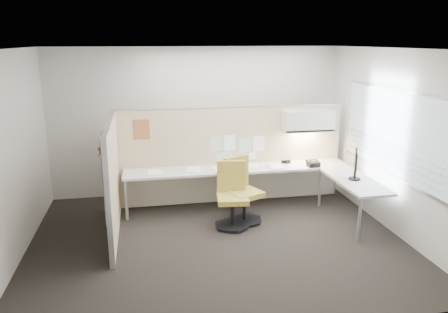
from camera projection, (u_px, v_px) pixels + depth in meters
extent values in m
cube|color=black|center=(217.00, 240.00, 6.58)|extent=(5.50, 4.50, 0.01)
cube|color=white|center=(216.00, 48.00, 5.85)|extent=(5.50, 4.50, 0.01)
cube|color=beige|center=(197.00, 122.00, 8.35)|extent=(5.50, 0.02, 2.80)
cube|color=beige|center=(258.00, 207.00, 4.08)|extent=(5.50, 0.02, 2.80)
cube|color=beige|center=(10.00, 159.00, 5.72)|extent=(0.02, 4.50, 2.80)
cube|color=beige|center=(393.00, 142.00, 6.71)|extent=(0.02, 4.50, 2.80)
cube|color=#8F99A6|center=(392.00, 132.00, 6.66)|extent=(0.01, 2.80, 1.30)
cube|color=#CCB98D|center=(232.00, 155.00, 7.97)|extent=(4.10, 0.06, 1.75)
cube|color=#CCB98D|center=(113.00, 180.00, 6.55)|extent=(0.06, 2.20, 1.75)
cube|color=beige|center=(238.00, 169.00, 7.70)|extent=(4.00, 0.60, 0.04)
cube|color=beige|center=(355.00, 181.00, 7.03)|extent=(0.60, 1.47, 0.04)
cube|color=beige|center=(235.00, 184.00, 8.05)|extent=(3.90, 0.02, 0.64)
cylinder|color=#A5A8AA|center=(126.00, 200.00, 7.21)|extent=(0.05, 0.05, 0.69)
cylinder|color=#A5A8AA|center=(359.00, 220.00, 6.43)|extent=(0.05, 0.05, 0.69)
cylinder|color=#A5A8AA|center=(320.00, 188.00, 7.82)|extent=(0.05, 0.05, 0.69)
cube|color=beige|center=(308.00, 121.00, 7.84)|extent=(0.90, 0.36, 0.38)
cube|color=#FFEABF|center=(307.00, 132.00, 7.90)|extent=(0.60, 0.06, 0.02)
cube|color=#8CBF8C|center=(216.00, 144.00, 7.82)|extent=(0.21, 0.00, 0.28)
cube|color=white|center=(229.00, 143.00, 7.86)|extent=(0.21, 0.00, 0.28)
cube|color=#8CBF8C|center=(245.00, 146.00, 7.93)|extent=(0.21, 0.00, 0.28)
cube|color=white|center=(259.00, 144.00, 7.97)|extent=(0.21, 0.00, 0.28)
cube|color=#8CBF8C|center=(224.00, 156.00, 7.91)|extent=(0.28, 0.00, 0.18)
cube|color=white|center=(251.00, 156.00, 8.00)|extent=(0.21, 0.00, 0.14)
cube|color=orange|center=(141.00, 130.00, 7.51)|extent=(0.28, 0.00, 0.35)
cylinder|color=black|center=(244.00, 220.00, 7.22)|extent=(0.56, 0.56, 0.03)
cylinder|color=black|center=(244.00, 208.00, 7.17)|extent=(0.06, 0.06, 0.43)
cube|color=#DCBA51|center=(245.00, 194.00, 7.10)|extent=(0.65, 0.65, 0.09)
cube|color=#DCBA51|center=(236.00, 172.00, 7.21)|extent=(0.46, 0.25, 0.53)
cylinder|color=black|center=(232.00, 225.00, 7.02)|extent=(0.54, 0.54, 0.03)
cylinder|color=black|center=(232.00, 213.00, 6.97)|extent=(0.06, 0.06, 0.42)
cube|color=#DCBA51|center=(233.00, 199.00, 6.91)|extent=(0.53, 0.53, 0.08)
cube|color=#DCBA51|center=(231.00, 176.00, 7.05)|extent=(0.46, 0.11, 0.52)
cylinder|color=black|center=(354.00, 179.00, 7.05)|extent=(0.19, 0.19, 0.02)
cylinder|color=black|center=(355.00, 174.00, 7.03)|extent=(0.04, 0.04, 0.17)
cube|color=black|center=(356.00, 160.00, 6.96)|extent=(0.22, 0.42, 0.30)
cube|color=black|center=(356.00, 160.00, 6.96)|extent=(0.18, 0.38, 0.27)
cube|color=black|center=(313.00, 164.00, 7.77)|extent=(0.22, 0.21, 0.12)
cylinder|color=black|center=(308.00, 162.00, 7.76)|extent=(0.05, 0.17, 0.04)
cube|color=black|center=(285.00, 162.00, 7.98)|extent=(0.15, 0.08, 0.05)
cube|color=black|center=(288.00, 162.00, 7.97)|extent=(0.12, 0.09, 0.06)
cube|color=silver|center=(106.00, 130.00, 5.72)|extent=(0.14, 0.02, 0.02)
cylinder|color=silver|center=(101.00, 136.00, 5.73)|extent=(0.02, 0.02, 0.14)
cube|color=#AD7F4C|center=(102.00, 146.00, 5.76)|extent=(0.02, 0.41, 0.12)
cube|color=#AD7F4C|center=(100.00, 148.00, 5.79)|extent=(0.02, 0.41, 0.12)
cube|color=#9B9DA5|center=(104.00, 189.00, 5.87)|extent=(0.01, 0.07, 1.02)
cube|color=white|center=(154.00, 173.00, 7.37)|extent=(0.24, 0.31, 0.03)
cube|color=white|center=(194.00, 170.00, 7.53)|extent=(0.29, 0.34, 0.02)
cube|color=white|center=(220.00, 170.00, 7.53)|extent=(0.27, 0.33, 0.03)
cube|color=white|center=(252.00, 165.00, 7.81)|extent=(0.26, 0.32, 0.01)
cube|color=white|center=(276.00, 167.00, 7.71)|extent=(0.24, 0.31, 0.02)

